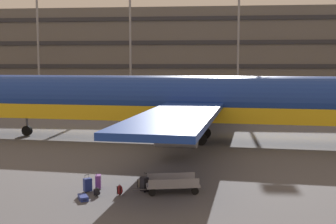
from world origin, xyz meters
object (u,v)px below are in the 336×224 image
backpack_laid_flat (120,190)px  baggage_cart (172,184)px  backpack_navy (140,183)px  suitcase_silver (98,181)px  airliner (191,102)px  backpack_small (97,192)px  suitcase_black (144,184)px  suitcase_orange (88,185)px  suitcase_purple (83,198)px

backpack_laid_flat → baggage_cart: size_ratio=0.16×
backpack_navy → backpack_laid_flat: 1.51m
suitcase_silver → backpack_laid_flat: size_ratio=1.54×
airliner → backpack_laid_flat: 15.91m
suitcase_silver → baggage_cart: (3.80, -0.26, 0.05)m
backpack_small → airliner: bearing=76.3°
suitcase_black → suitcase_orange: size_ratio=1.09×
suitcase_purple → backpack_navy: size_ratio=1.61×
suitcase_silver → suitcase_black: 2.42m
suitcase_purple → backpack_small: backpack_small is taller
backpack_laid_flat → suitcase_orange: bearing=167.1°
airliner → backpack_small: size_ratio=97.00×
backpack_navy → backpack_small: size_ratio=1.18×
backpack_small → suitcase_purple: bearing=-128.8°
airliner → suitcase_black: 15.04m
suitcase_purple → backpack_navy: 3.20m
airliner → backpack_laid_flat: (-2.76, -15.37, -3.04)m
suitcase_silver → backpack_laid_flat: bearing=-36.4°
suitcase_purple → backpack_small: bearing=51.2°
suitcase_black → backpack_small: (-2.14, -0.96, -0.19)m
airliner → backpack_navy: (-1.99, -14.06, -3.05)m
suitcase_silver → suitcase_black: bearing=-6.3°
suitcase_purple → backpack_navy: (2.33, 2.19, 0.13)m
backpack_laid_flat → suitcase_black: bearing=33.0°
suitcase_purple → backpack_small: 0.82m
suitcase_orange → suitcase_purple: bearing=-83.7°
suitcase_orange → backpack_navy: bearing=20.4°
backpack_small → suitcase_black: bearing=24.2°
suitcase_purple → suitcase_orange: size_ratio=1.01×
suitcase_silver → suitcase_purple: size_ratio=0.98×
backpack_navy → backpack_small: (-1.82, -1.56, -0.04)m
backpack_small → baggage_cart: bearing=15.3°
suitcase_purple → backpack_small: (0.51, 0.63, 0.09)m
backpack_laid_flat → backpack_small: 1.09m
backpack_navy → suitcase_black: bearing=-62.1°
backpack_laid_flat → baggage_cart: baggage_cart is taller
suitcase_purple → baggage_cart: baggage_cart is taller
baggage_cart → backpack_small: bearing=-164.7°
suitcase_black → baggage_cart: size_ratio=0.28×
suitcase_silver → suitcase_purple: 1.90m
suitcase_orange → backpack_laid_flat: size_ratio=1.56×
suitcase_silver → suitcase_black: suitcase_black is taller
suitcase_silver → backpack_small: 1.27m
airliner → backpack_laid_flat: bearing=-100.2°
suitcase_silver → backpack_small: suitcase_silver is taller
suitcase_black → baggage_cart: bearing=0.3°
suitcase_black → baggage_cart: (1.40, 0.01, 0.04)m
backpack_navy → backpack_small: 2.40m
backpack_laid_flat → backpack_small: bearing=-166.4°
suitcase_black → baggage_cart: 1.40m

